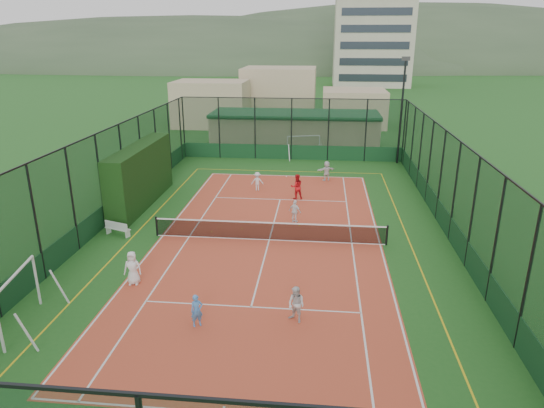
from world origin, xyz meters
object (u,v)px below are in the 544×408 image
at_px(clubhouse, 295,130).
at_px(child_near_right, 296,305).
at_px(futsal_goal_far, 303,147).
at_px(child_far_back, 327,171).
at_px(futsal_goal_near, 19,301).
at_px(floodlight_ne, 401,112).
at_px(child_far_right, 295,211).
at_px(child_far_left, 257,181).
at_px(child_near_left, 133,268).
at_px(apartment_tower, 374,7).
at_px(white_bench, 118,228).
at_px(child_near_mid, 197,311).
at_px(coach, 297,187).

distance_m(clubhouse, child_near_right, 29.25).
xyz_separation_m(futsal_goal_far, child_far_back, (1.91, -6.67, -0.21)).
relative_size(futsal_goal_near, child_near_right, 2.29).
bearing_deg(floodlight_ne, futsal_goal_near, -123.23).
height_order(futsal_goal_far, child_far_right, futsal_goal_far).
bearing_deg(child_far_left, clubhouse, -101.48).
bearing_deg(child_near_left, child_far_back, 56.25).
xyz_separation_m(apartment_tower, child_far_left, (-13.67, -73.83, -14.37)).
relative_size(child_near_right, child_far_right, 1.07).
xyz_separation_m(child_near_right, child_far_right, (-0.60, 9.78, -0.05)).
xyz_separation_m(white_bench, child_near_right, (9.54, -7.03, 0.29)).
bearing_deg(child_near_mid, clubhouse, 55.27).
height_order(white_bench, child_far_left, child_far_left).
height_order(futsal_goal_near, child_near_left, futsal_goal_near).
xyz_separation_m(floodlight_ne, child_near_right, (-6.86, -23.79, -3.44)).
relative_size(futsal_goal_far, child_near_mid, 2.38).
relative_size(child_near_mid, child_far_right, 0.95).
distance_m(floodlight_ne, futsal_goal_near, 30.13).
distance_m(child_far_left, coach, 3.08).
bearing_deg(child_far_left, futsal_goal_far, -110.20).
bearing_deg(child_near_mid, child_far_right, 43.23).
bearing_deg(child_near_mid, child_near_left, 109.50).
distance_m(apartment_tower, child_far_left, 76.45).
distance_m(apartment_tower, child_near_right, 90.91).
distance_m(child_near_left, child_far_back, 17.94).
distance_m(child_near_left, child_near_mid, 4.34).
distance_m(child_near_right, child_far_left, 15.73).
bearing_deg(apartment_tower, child_far_right, -97.79).
relative_size(clubhouse, child_far_right, 12.00).
bearing_deg(futsal_goal_far, floodlight_ne, -24.18).
height_order(floodlight_ne, child_far_right, floodlight_ne).
distance_m(child_far_back, coach, 4.72).
distance_m(clubhouse, child_far_back, 11.42).
distance_m(child_near_left, child_near_right, 7.14).
bearing_deg(child_near_mid, child_near_right, -21.22).
bearing_deg(child_near_mid, white_bench, 97.05).
relative_size(clubhouse, apartment_tower, 0.51).
bearing_deg(white_bench, clubhouse, 89.70).
bearing_deg(child_near_right, white_bench, 178.80).
bearing_deg(coach, child_near_right, 73.96).
relative_size(floodlight_ne, child_near_right, 6.07).
height_order(child_far_left, child_far_right, child_far_right).
relative_size(floodlight_ne, child_far_back, 5.88).
relative_size(floodlight_ne, futsal_goal_far, 2.89).
height_order(white_bench, child_far_back, child_far_back).
height_order(clubhouse, child_near_right, clubhouse).
height_order(white_bench, child_near_left, child_near_left).
bearing_deg(clubhouse, apartment_tower, 78.69).
height_order(child_near_right, child_far_left, child_near_right).
distance_m(futsal_goal_far, child_far_right, 15.07).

